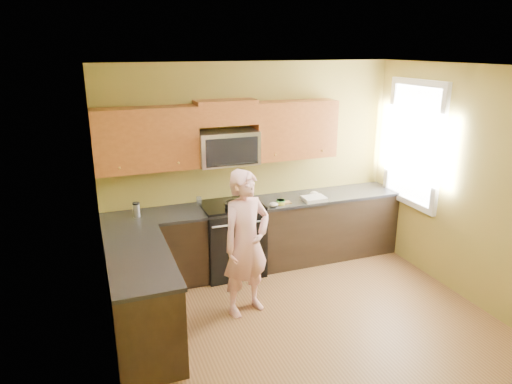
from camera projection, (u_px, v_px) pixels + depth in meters
name	position (u px, v px, depth m)	size (l,w,h in m)	color
floor	(317.00, 334.00, 4.84)	(4.00, 4.00, 0.00)	brown
ceiling	(330.00, 68.00, 4.03)	(4.00, 4.00, 0.00)	white
wall_back	(252.00, 165.00, 6.22)	(4.00, 4.00, 0.00)	olive
wall_front	(490.00, 326.00, 2.65)	(4.00, 4.00, 0.00)	olive
wall_left	(105.00, 243.00, 3.77)	(4.00, 4.00, 0.00)	olive
wall_right	(484.00, 191.00, 5.10)	(4.00, 4.00, 0.00)	olive
cabinet_back_run	(260.00, 236.00, 6.23)	(4.00, 0.60, 0.88)	black
cabinet_left_run	(141.00, 299.00, 4.68)	(0.60, 1.60, 0.88)	black
countertop_back	(260.00, 204.00, 6.08)	(4.00, 0.62, 0.04)	black
countertop_left	(139.00, 257.00, 4.54)	(0.62, 1.60, 0.04)	black
stove	(232.00, 238.00, 6.06)	(0.76, 0.65, 0.95)	black
microwave	(228.00, 164.00, 5.88)	(0.76, 0.40, 0.42)	silver
upper_cab_left	(148.00, 170.00, 5.58)	(1.22, 0.33, 0.75)	brown
upper_cab_right	(294.00, 157.00, 6.22)	(1.12, 0.33, 0.75)	brown
upper_cab_over_mw	(226.00, 112.00, 5.71)	(0.76, 0.33, 0.30)	brown
window	(414.00, 144.00, 6.08)	(0.06, 1.06, 1.66)	white
woman	(246.00, 243.00, 5.04)	(0.60, 0.40, 1.65)	pink
frying_pan	(236.00, 207.00, 5.81)	(0.29, 0.50, 0.06)	black
butter_tub	(281.00, 205.00, 5.99)	(0.11, 0.11, 0.08)	#FFEC43
toast_slice	(286.00, 203.00, 6.04)	(0.11, 0.11, 0.01)	#B27F47
napkin_a	(274.00, 205.00, 5.90)	(0.11, 0.12, 0.06)	silver
napkin_b	(314.00, 194.00, 6.31)	(0.12, 0.13, 0.07)	silver
dish_towel	(314.00, 199.00, 6.14)	(0.30, 0.24, 0.05)	white
travel_mug	(137.00, 217.00, 5.55)	(0.09, 0.09, 0.18)	silver
glass_c	(199.00, 201.00, 5.93)	(0.07, 0.07, 0.12)	silver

